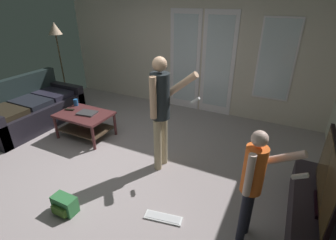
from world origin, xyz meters
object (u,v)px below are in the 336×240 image
Objects in this scene: person_adult at (161,106)px; person_child at (254,179)px; tv_stand at (313,220)px; flat_screen_tv at (328,179)px; laptop_closed at (87,113)px; cup_near_edge at (76,102)px; leather_couch at (30,110)px; floor_lamp at (56,36)px; backpack at (64,205)px; tv_remote_black at (70,110)px; loose_keyboard at (163,218)px; coffee_table at (85,120)px.

person_child is at bearing -27.75° from person_adult.
tv_stand is 2.17m from person_adult.
flat_screen_tv reaches higher than laptop_closed.
tv_stand is at bearing -10.53° from cup_near_edge.
person_adult reaches higher than leather_couch.
laptop_closed is (1.71, -1.09, -1.07)m from floor_lamp.
person_adult is 0.90× the size of floor_lamp.
cup_near_edge is at bearing 169.51° from flat_screen_tv.
backpack is (-1.95, -0.60, -0.66)m from person_child.
person_adult reaches higher than flat_screen_tv.
tv_stand is 0.54m from flat_screen_tv.
person_child is at bearing -150.58° from tv_stand.
person_adult is at bearing -15.95° from laptop_closed.
tv_stand is at bearing -17.64° from laptop_closed.
person_adult is at bearing -21.07° from tv_remote_black.
tv_remote_black is (-3.96, 0.52, -0.27)m from flat_screen_tv.
person_adult is 1.69m from backpack.
tv_stand is 0.91× the size of floor_lamp.
backpack is at bearing -158.59° from loose_keyboard.
flat_screen_tv is 3.67× the size of laptop_closed.
cup_near_edge is (-0.39, 0.21, 0.18)m from coffee_table.
flat_screen_tv is at bearing -10.08° from person_adult.
floor_lamp is at bearing 158.61° from person_adult.
coffee_table is 0.57× the size of person_adult.
tv_remote_black is at bearing 5.86° from leather_couch.
tv_stand is at bearing -10.17° from person_adult.
person_adult is at bearing -1.38° from leather_couch.
laptop_closed is at bearing -12.17° from tv_remote_black.
leather_couch is at bearing -175.46° from coffee_table.
loose_keyboard is 1.46× the size of laptop_closed.
tv_remote_black reaches higher than coffee_table.
coffee_table is 7.58× the size of cup_near_edge.
backpack is at bearing -159.66° from tv_stand.
leather_couch is 3.03m from person_adult.
loose_keyboard is (-1.50, -0.53, -0.18)m from tv_stand.
laptop_closed is at bearing 162.76° from person_child.
floor_lamp is at bearing 162.68° from tv_stand.
coffee_table is 1.77m from person_adult.
floor_lamp is 3.96× the size of loose_keyboard.
person_adult is (2.96, -0.07, 0.68)m from leather_couch.
laptop_closed is at bearing 172.85° from person_adult.
flat_screen_tv is at bearing 19.71° from loose_keyboard.
floor_lamp is (-5.28, 1.64, 0.81)m from flat_screen_tv.
coffee_table is 2.03× the size of loose_keyboard.
floor_lamp is at bearing 138.65° from laptop_closed.
person_child is (-0.63, -0.36, 0.57)m from tv_stand.
tv_stand is 1.01× the size of person_adult.
tv_stand is 4.01m from tv_remote_black.
backpack is at bearing -49.92° from cup_near_edge.
backpack is 2.37× the size of cup_near_edge.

